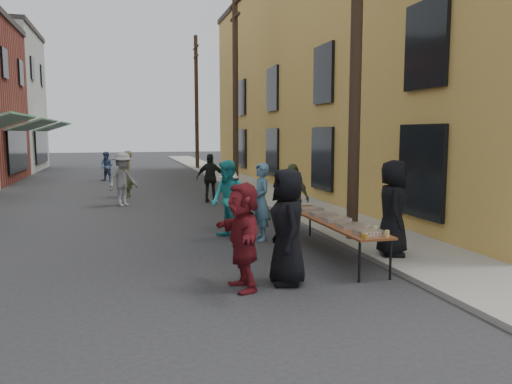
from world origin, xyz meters
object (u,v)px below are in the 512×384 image
utility_pole_far (197,103)px  guest_front_a (288,227)px  catering_tray_sausage (369,233)px  utility_pole_near (356,41)px  serving_table (331,221)px  utility_pole_mid (235,88)px  guest_front_c (228,200)px  server (393,208)px

utility_pole_far → guest_front_a: 26.95m
utility_pole_far → catering_tray_sausage: bearing=-92.1°
utility_pole_near → guest_front_a: size_ratio=4.68×
utility_pole_far → serving_table: 25.28m
utility_pole_mid → guest_front_a: bearing=-99.5°
utility_pole_far → guest_front_c: 23.35m
server → utility_pole_near: bearing=26.4°
utility_pole_near → utility_pole_mid: (0.00, 12.00, 0.00)m
utility_pole_near → server: size_ratio=4.79×
utility_pole_far → guest_front_a: bearing=-95.2°
guest_front_c → guest_front_a: bearing=-14.5°
utility_pole_mid → server: (0.05, -13.66, -3.46)m
utility_pole_near → catering_tray_sausage: (-0.97, -2.63, -3.71)m
catering_tray_sausage → guest_front_a: guest_front_a is taller
serving_table → server: (1.02, -0.68, 0.33)m
serving_table → server: server is taller
guest_front_c → server: (2.72, -2.74, 0.10)m
catering_tray_sausage → guest_front_a: (-1.48, 0.02, 0.17)m
utility_pole_near → serving_table: size_ratio=2.25×
server → guest_front_a: bearing=135.6°
utility_pole_near → catering_tray_sausage: utility_pole_near is taller
catering_tray_sausage → guest_front_c: (-1.71, 3.71, 0.15)m
guest_front_a → guest_front_c: (-0.23, 3.69, -0.02)m
utility_pole_far → utility_pole_near: bearing=-90.0°
utility_pole_near → serving_table: utility_pole_near is taller
utility_pole_mid → utility_pole_far: bearing=90.0°
utility_pole_mid → guest_front_c: bearing=-103.7°
utility_pole_near → utility_pole_far: same height
utility_pole_mid → serving_table: (-0.97, -12.98, -3.79)m
utility_pole_mid → catering_tray_sausage: size_ratio=18.00×
utility_pole_near → utility_pole_far: (0.00, 24.00, 0.00)m
guest_front_a → guest_front_c: 3.70m
utility_pole_near → utility_pole_far: 24.00m
utility_pole_mid → serving_table: size_ratio=2.25×
serving_table → catering_tray_sausage: catering_tray_sausage is taller
server → utility_pole_mid: bearing=24.9°
serving_table → guest_front_a: bearing=-132.2°
utility_pole_near → utility_pole_far: bearing=90.0°
catering_tray_sausage → guest_front_c: guest_front_c is taller
guest_front_a → guest_front_c: size_ratio=1.03×
serving_table → catering_tray_sausage: size_ratio=8.00×
utility_pole_mid → server: utility_pole_mid is taller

